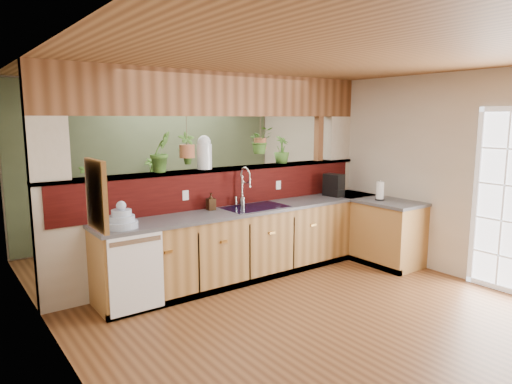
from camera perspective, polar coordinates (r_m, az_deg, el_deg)
ground at (r=5.22m, az=4.12°, el=-13.63°), size 4.60×7.00×0.01m
ceiling at (r=4.85m, az=4.49°, el=15.98°), size 4.60×7.00×0.01m
wall_back at (r=7.85m, az=-12.51°, el=3.69°), size 4.60×0.02×2.60m
wall_left at (r=3.83m, az=-22.99°, el=-2.47°), size 0.02×7.00×2.60m
wall_right at (r=6.59m, az=19.75°, el=2.34°), size 0.02×7.00×2.60m
pass_through_partition at (r=5.98m, az=-3.88°, el=1.16°), size 4.60×0.21×2.60m
pass_through_ledge at (r=5.94m, az=-4.16°, el=2.85°), size 4.60×0.21×0.04m
header_beam at (r=5.92m, az=-4.27°, el=12.08°), size 4.60×0.15×0.55m
sage_backwall at (r=7.83m, az=-12.45°, el=3.68°), size 4.55×0.02×2.55m
countertop at (r=6.22m, az=4.90°, el=-5.51°), size 4.14×1.52×0.90m
dishwasher at (r=4.89m, az=-14.69°, el=-9.83°), size 0.58×0.03×0.82m
navy_sink at (r=5.86m, az=-0.07°, el=-2.65°), size 0.82×0.50×0.18m
framed_print at (r=3.03m, az=-19.28°, el=-0.36°), size 0.04×0.35×0.45m
faucet at (r=5.88m, az=-1.53°, el=0.88°), size 0.22×0.22×0.51m
dish_stack at (r=4.92m, az=-16.43°, el=-3.34°), size 0.33×0.33×0.29m
soap_dispenser at (r=5.67m, az=-5.66°, el=-1.18°), size 0.10×0.10×0.21m
coffee_maker at (r=6.74m, az=9.76°, el=0.74°), size 0.17×0.29×0.32m
paper_towel at (r=6.56m, az=15.24°, el=0.09°), size 0.13×0.13×0.27m
glass_jar at (r=5.78m, az=-6.49°, el=4.95°), size 0.19×0.19×0.42m
ledge_plant_left at (r=5.52m, az=-11.80°, el=4.95°), size 0.31×0.28×0.49m
ledge_plant_right at (r=6.50m, az=3.23°, el=5.30°), size 0.28×0.28×0.39m
hanging_plant_a at (r=5.66m, az=-8.66°, el=6.72°), size 0.23×0.19×0.52m
hanging_plant_b at (r=6.25m, az=0.53°, el=7.90°), size 0.37×0.34×0.47m
shelving_console at (r=7.49m, az=-16.23°, el=-2.91°), size 1.43×0.69×0.92m
shelf_plant_a at (r=7.23m, az=-20.44°, el=1.74°), size 0.25×0.21×0.40m
shelf_plant_b at (r=7.57m, az=-12.90°, el=2.54°), size 0.32×0.32×0.44m
floor_plant at (r=7.57m, az=-0.56°, el=-3.43°), size 0.85×0.80×0.74m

